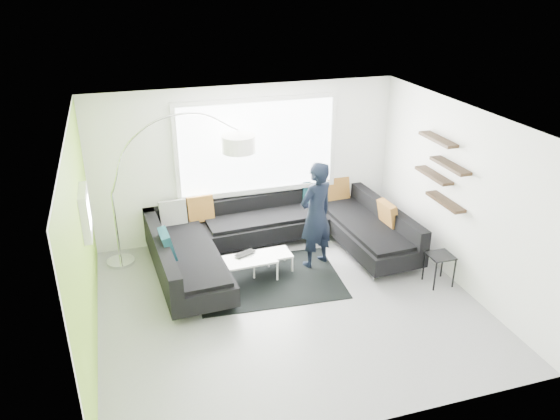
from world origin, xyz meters
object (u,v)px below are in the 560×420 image
at_px(side_table, 439,269).
at_px(person, 316,215).
at_px(sectional_sofa, 280,240).
at_px(laptop, 247,255).
at_px(arc_lamp, 112,194).
at_px(coffee_table, 260,264).

relative_size(side_table, person, 0.28).
distance_m(sectional_sofa, laptop, 0.73).
bearing_deg(person, arc_lamp, -40.54).
distance_m(sectional_sofa, arc_lamp, 2.86).
distance_m(sectional_sofa, coffee_table, 0.61).
distance_m(sectional_sofa, person, 0.79).
bearing_deg(side_table, person, 144.81).
bearing_deg(coffee_table, side_table, -25.24).
relative_size(sectional_sofa, side_table, 8.43).
distance_m(arc_lamp, side_table, 5.36).
bearing_deg(person, laptop, -21.77).
distance_m(arc_lamp, person, 3.32).
bearing_deg(sectional_sofa, person, -32.41).
bearing_deg(person, side_table, 121.84).
bearing_deg(side_table, sectional_sofa, 146.27).
xyz_separation_m(coffee_table, arc_lamp, (-2.17, 1.05, 1.10)).
relative_size(sectional_sofa, person, 2.38).
height_order(arc_lamp, laptop, arc_lamp).
relative_size(coffee_table, arc_lamp, 0.43).
xyz_separation_m(sectional_sofa, person, (0.52, -0.29, 0.51)).
height_order(side_table, person, person).
height_order(sectional_sofa, side_table, sectional_sofa).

